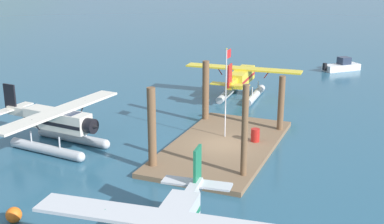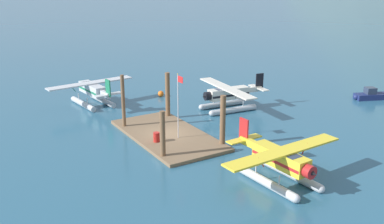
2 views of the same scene
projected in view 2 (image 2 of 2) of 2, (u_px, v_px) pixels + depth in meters
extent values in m
plane|color=#285670|center=(167.00, 136.00, 40.97)|extent=(1200.00, 1200.00, 0.00)
cube|color=brown|center=(167.00, 135.00, 40.92)|extent=(12.79, 6.42, 0.30)
cylinder|color=brown|center=(123.00, 102.00, 42.19)|extent=(0.36, 0.36, 5.52)
cylinder|color=brown|center=(163.00, 135.00, 35.34)|extent=(0.44, 0.44, 4.19)
cylinder|color=brown|center=(168.00, 96.00, 45.48)|extent=(0.49, 0.49, 5.00)
cylinder|color=brown|center=(223.00, 121.00, 37.86)|extent=(0.50, 0.50, 4.76)
cylinder|color=silver|center=(178.00, 107.00, 38.92)|extent=(0.08, 0.08, 5.99)
cube|color=red|center=(180.00, 79.00, 37.75)|extent=(0.90, 0.03, 0.56)
sphere|color=gold|center=(178.00, 74.00, 38.00)|extent=(0.10, 0.10, 0.10)
cylinder|color=#AD1E19|center=(157.00, 137.00, 38.75)|extent=(0.58, 0.58, 0.88)
torus|color=#AD1E19|center=(157.00, 137.00, 38.75)|extent=(0.62, 0.62, 0.04)
sphere|color=orange|center=(161.00, 94.00, 54.27)|extent=(0.76, 0.76, 0.76)
cylinder|color=#B7BABF|center=(291.00, 174.00, 32.46)|extent=(5.62, 0.90, 0.64)
sphere|color=#B7BABF|center=(320.00, 189.00, 30.25)|extent=(0.64, 0.64, 0.64)
cylinder|color=#B7BABF|center=(267.00, 183.00, 31.13)|extent=(5.62, 0.90, 0.64)
sphere|color=#B7BABF|center=(296.00, 199.00, 28.92)|extent=(0.64, 0.64, 0.64)
cylinder|color=#B7BABF|center=(304.00, 172.00, 31.31)|extent=(0.10, 0.10, 0.70)
cylinder|color=#B7BABF|center=(280.00, 161.00, 33.21)|extent=(0.10, 0.10, 0.70)
cylinder|color=#B7BABF|center=(279.00, 181.00, 29.98)|extent=(0.10, 0.10, 0.70)
cylinder|color=#B7BABF|center=(256.00, 168.00, 31.87)|extent=(0.10, 0.10, 0.70)
cube|color=yellow|center=(280.00, 158.00, 31.31)|extent=(4.85, 1.46, 1.20)
cube|color=#B21E1E|center=(280.00, 160.00, 31.34)|extent=(4.76, 1.48, 0.24)
cube|color=#283347|center=(292.00, 159.00, 30.35)|extent=(1.15, 1.10, 0.56)
cube|color=yellow|center=(284.00, 151.00, 30.86)|extent=(1.88, 10.45, 0.14)
cylinder|color=#B21E1E|center=(305.00, 149.00, 32.14)|extent=(0.11, 0.62, 0.84)
cylinder|color=#B21E1E|center=(261.00, 162.00, 29.79)|extent=(0.11, 0.62, 0.84)
cylinder|color=#B21E1E|center=(309.00, 172.00, 29.17)|extent=(0.64, 0.99, 0.96)
cone|color=black|center=(314.00, 174.00, 28.82)|extent=(0.37, 0.38, 0.36)
cube|color=yellow|center=(251.00, 143.00, 33.84)|extent=(2.22, 0.54, 0.56)
cube|color=#B21E1E|center=(244.00, 130.00, 34.29)|extent=(1.00, 0.17, 1.90)
cube|color=yellow|center=(244.00, 139.00, 34.44)|extent=(0.95, 3.23, 0.10)
cylinder|color=#B7BABF|center=(83.00, 104.00, 50.17)|extent=(5.64, 1.24, 0.64)
sphere|color=#B7BABF|center=(74.00, 99.00, 52.28)|extent=(0.64, 0.64, 0.64)
cylinder|color=#B7BABF|center=(103.00, 100.00, 51.62)|extent=(5.64, 1.24, 0.64)
sphere|color=#B7BABF|center=(93.00, 95.00, 53.74)|extent=(0.64, 0.64, 0.64)
cylinder|color=#B7BABF|center=(79.00, 96.00, 50.87)|extent=(0.10, 0.10, 0.70)
cylinder|color=#B7BABF|center=(87.00, 101.00, 49.06)|extent=(0.10, 0.10, 0.70)
cylinder|color=#B7BABF|center=(98.00, 93.00, 52.32)|extent=(0.10, 0.10, 0.70)
cylinder|color=#B7BABF|center=(107.00, 97.00, 50.51)|extent=(0.10, 0.10, 0.70)
cube|color=silver|center=(92.00, 89.00, 50.40)|extent=(4.91, 1.75, 1.20)
cube|color=#196B47|center=(92.00, 90.00, 50.43)|extent=(4.81, 1.76, 0.24)
cube|color=#283347|center=(88.00, 84.00, 51.12)|extent=(1.21, 1.17, 0.56)
cube|color=silver|center=(91.00, 83.00, 50.43)|extent=(2.52, 10.49, 0.14)
cylinder|color=#196B47|center=(73.00, 89.00, 49.25)|extent=(0.15, 0.63, 0.84)
cylinder|color=#196B47|center=(108.00, 83.00, 51.81)|extent=(0.15, 0.63, 0.84)
cylinder|color=#196B47|center=(83.00, 85.00, 52.44)|extent=(0.70, 1.02, 0.96)
cone|color=black|center=(81.00, 84.00, 52.78)|extent=(0.39, 0.40, 0.36)
cube|color=silver|center=(105.00, 94.00, 47.92)|extent=(2.23, 0.68, 0.56)
cube|color=#196B47|center=(108.00, 88.00, 46.98)|extent=(1.01, 0.23, 1.90)
cube|color=silver|center=(108.00, 95.00, 47.29)|extent=(1.14, 3.27, 0.10)
cylinder|color=#B7BABF|center=(234.00, 110.00, 47.96)|extent=(1.19, 5.64, 0.64)
sphere|color=#B7BABF|center=(212.00, 113.00, 46.80)|extent=(0.64, 0.64, 0.64)
cylinder|color=#B7BABF|center=(223.00, 104.00, 50.11)|extent=(1.19, 5.64, 0.64)
sphere|color=#B7BABF|center=(201.00, 107.00, 48.95)|extent=(0.64, 0.64, 0.64)
cylinder|color=#B7BABF|center=(225.00, 106.00, 47.26)|extent=(0.10, 0.10, 0.70)
cylinder|color=#B7BABF|center=(243.00, 103.00, 48.26)|extent=(0.10, 0.10, 0.70)
cylinder|color=#B7BABF|center=(214.00, 100.00, 49.41)|extent=(0.10, 0.10, 0.70)
cylinder|color=#B7BABF|center=(232.00, 97.00, 50.40)|extent=(0.10, 0.10, 0.70)
cube|color=silver|center=(229.00, 93.00, 48.54)|extent=(1.71, 4.90, 1.20)
cube|color=black|center=(229.00, 94.00, 48.57)|extent=(1.72, 4.81, 0.24)
cube|color=#283347|center=(220.00, 92.00, 48.00)|extent=(1.16, 1.20, 0.56)
cube|color=silver|center=(226.00, 88.00, 48.21)|extent=(10.49, 2.42, 0.14)
cylinder|color=black|center=(237.00, 95.00, 46.43)|extent=(0.63, 0.14, 0.84)
cylinder|color=black|center=(217.00, 86.00, 50.20)|extent=(0.63, 0.14, 0.84)
cylinder|color=black|center=(207.00, 96.00, 47.43)|extent=(1.01, 0.69, 0.96)
cone|color=black|center=(204.00, 97.00, 47.24)|extent=(0.39, 0.38, 0.36)
cube|color=silver|center=(253.00, 89.00, 49.86)|extent=(0.65, 2.23, 0.56)
cube|color=black|center=(260.00, 81.00, 49.97)|extent=(0.22, 1.01, 1.90)
cube|color=silver|center=(259.00, 88.00, 50.16)|extent=(3.26, 1.11, 0.10)
cube|color=navy|center=(372.00, 96.00, 53.25)|extent=(2.98, 4.46, 0.70)
sphere|color=navy|center=(356.00, 97.00, 52.93)|extent=(0.70, 0.70, 0.70)
cube|color=#283347|center=(370.00, 91.00, 52.98)|extent=(1.47, 1.53, 0.80)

